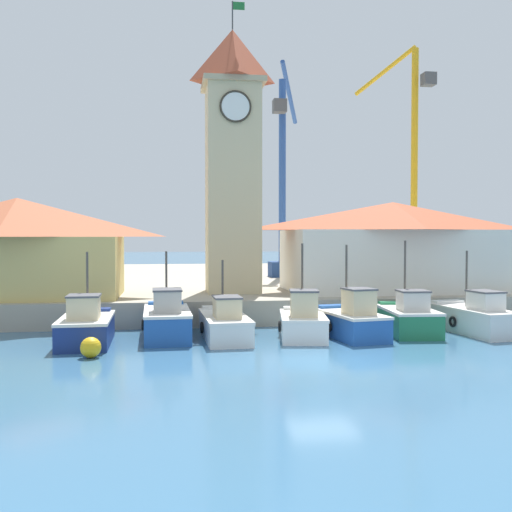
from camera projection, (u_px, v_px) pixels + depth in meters
name	position (u px, v px, depth m)	size (l,w,h in m)	color
ground_plane	(323.00, 362.00, 21.75)	(300.00, 300.00, 0.00)	#386689
quay_wharf	(237.00, 283.00, 49.99)	(120.00, 40.00, 1.31)	#A89E89
fishing_boat_far_left	(86.00, 327.00, 25.26)	(2.27, 4.49, 3.89)	navy
fishing_boat_left_outer	(167.00, 320.00, 26.73)	(2.22, 4.94, 3.87)	#2356A8
fishing_boat_left_inner	(225.00, 324.00, 26.57)	(2.11, 5.29, 3.48)	silver
fishing_boat_mid_left	(303.00, 322.00, 26.75)	(2.58, 4.32, 4.23)	silver
fishing_boat_center	(352.00, 321.00, 26.84)	(2.58, 4.46, 4.17)	#2356A8
fishing_boat_mid_right	(408.00, 318.00, 27.90)	(2.44, 4.28, 4.36)	#237A4C
fishing_boat_right_inner	(475.00, 318.00, 28.06)	(2.50, 5.08, 3.87)	silver
clock_tower	(233.00, 154.00, 34.47)	(3.50, 3.50, 16.69)	beige
warehouse_left	(18.00, 246.00, 31.63)	(11.00, 5.99, 5.27)	tan
warehouse_right	(393.00, 245.00, 35.77)	(12.92, 7.17, 5.27)	silver
port_crane_near	(283.00, 200.00, 47.56)	(3.51, 7.93, 17.14)	navy
port_crane_far	(413.00, 187.00, 49.63)	(4.74, 7.01, 18.97)	#976E11
mooring_buoy	(91.00, 347.00, 22.44)	(0.78, 0.78, 0.78)	gold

